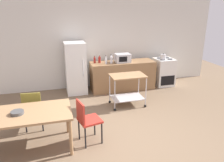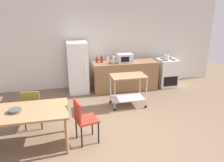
{
  "view_description": "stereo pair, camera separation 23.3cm",
  "coord_description": "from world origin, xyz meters",
  "px_view_note": "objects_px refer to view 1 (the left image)",
  "views": [
    {
      "loc": [
        -1.2,
        -3.75,
        2.56
      ],
      "look_at": [
        0.17,
        1.2,
        0.8
      ],
      "focal_mm": 35.5,
      "sensor_mm": 36.0,
      "label": 1
    },
    {
      "loc": [
        -0.97,
        -3.81,
        2.56
      ],
      "look_at": [
        0.17,
        1.2,
        0.8
      ],
      "focal_mm": 35.5,
      "sensor_mm": 36.0,
      "label": 2
    }
  ],
  "objects_px": {
    "stove_oven": "(164,72)",
    "microwave": "(123,58)",
    "bottle_hot_sauce": "(106,61)",
    "bottle_sesame_oil": "(95,60)",
    "refrigerator": "(76,68)",
    "chair_olive": "(33,107)",
    "bottle_soda": "(99,60)",
    "fruit_bowl": "(17,113)",
    "bottle_sparkling_water": "(111,60)",
    "kitchen_cart": "(128,85)",
    "dining_table": "(29,116)",
    "kettle": "(163,57)",
    "chair_red": "(87,119)"
  },
  "relations": [
    {
      "from": "bottle_sparkling_water",
      "to": "microwave",
      "type": "relative_size",
      "value": 0.61
    },
    {
      "from": "bottle_sesame_oil",
      "to": "bottle_soda",
      "type": "bearing_deg",
      "value": -2.74
    },
    {
      "from": "refrigerator",
      "to": "bottle_hot_sauce",
      "type": "bearing_deg",
      "value": -12.34
    },
    {
      "from": "stove_oven",
      "to": "fruit_bowl",
      "type": "height_order",
      "value": "stove_oven"
    },
    {
      "from": "stove_oven",
      "to": "bottle_hot_sauce",
      "type": "relative_size",
      "value": 3.6
    },
    {
      "from": "bottle_sparkling_water",
      "to": "chair_olive",
      "type": "bearing_deg",
      "value": -141.42
    },
    {
      "from": "dining_table",
      "to": "chair_red",
      "type": "distance_m",
      "value": 1.04
    },
    {
      "from": "stove_oven",
      "to": "microwave",
      "type": "distance_m",
      "value": 1.58
    },
    {
      "from": "bottle_soda",
      "to": "stove_oven",
      "type": "bearing_deg",
      "value": -1.68
    },
    {
      "from": "kitchen_cart",
      "to": "bottle_hot_sauce",
      "type": "xyz_separation_m",
      "value": [
        -0.31,
        1.1,
        0.43
      ]
    },
    {
      "from": "kitchen_cart",
      "to": "bottle_soda",
      "type": "height_order",
      "value": "bottle_soda"
    },
    {
      "from": "dining_table",
      "to": "bottle_soda",
      "type": "relative_size",
      "value": 6.83
    },
    {
      "from": "dining_table",
      "to": "bottle_sesame_oil",
      "type": "bearing_deg",
      "value": 56.66
    },
    {
      "from": "fruit_bowl",
      "to": "chair_olive",
      "type": "bearing_deg",
      "value": 74.79
    },
    {
      "from": "stove_oven",
      "to": "bottle_hot_sauce",
      "type": "height_order",
      "value": "bottle_hot_sauce"
    },
    {
      "from": "chair_olive",
      "to": "stove_oven",
      "type": "distance_m",
      "value": 4.43
    },
    {
      "from": "stove_oven",
      "to": "bottle_hot_sauce",
      "type": "xyz_separation_m",
      "value": [
        -2.01,
        -0.11,
        0.55
      ]
    },
    {
      "from": "bottle_soda",
      "to": "microwave",
      "type": "xyz_separation_m",
      "value": [
        0.7,
        -0.11,
        0.04
      ]
    },
    {
      "from": "kitchen_cart",
      "to": "fruit_bowl",
      "type": "distance_m",
      "value": 2.87
    },
    {
      "from": "chair_red",
      "to": "refrigerator",
      "type": "distance_m",
      "value": 2.73
    },
    {
      "from": "stove_oven",
      "to": "bottle_soda",
      "type": "height_order",
      "value": "bottle_soda"
    },
    {
      "from": "fruit_bowl",
      "to": "kettle",
      "type": "relative_size",
      "value": 0.94
    },
    {
      "from": "bottle_sparkling_water",
      "to": "fruit_bowl",
      "type": "bearing_deg",
      "value": -134.04
    },
    {
      "from": "bottle_hot_sauce",
      "to": "microwave",
      "type": "relative_size",
      "value": 0.55
    },
    {
      "from": "microwave",
      "to": "chair_olive",
      "type": "bearing_deg",
      "value": -144.92
    },
    {
      "from": "bottle_hot_sauce",
      "to": "fruit_bowl",
      "type": "distance_m",
      "value": 3.31
    },
    {
      "from": "dining_table",
      "to": "kitchen_cart",
      "type": "distance_m",
      "value": 2.7
    },
    {
      "from": "microwave",
      "to": "fruit_bowl",
      "type": "distance_m",
      "value": 3.74
    },
    {
      "from": "chair_red",
      "to": "bottle_soda",
      "type": "distance_m",
      "value": 2.86
    },
    {
      "from": "fruit_bowl",
      "to": "dining_table",
      "type": "bearing_deg",
      "value": 4.74
    },
    {
      "from": "bottle_sparkling_water",
      "to": "kettle",
      "type": "xyz_separation_m",
      "value": [
        1.72,
        0.0,
        -0.01
      ]
    },
    {
      "from": "refrigerator",
      "to": "bottle_sparkling_water",
      "type": "relative_size",
      "value": 5.48
    },
    {
      "from": "dining_table",
      "to": "kitchen_cart",
      "type": "height_order",
      "value": "kitchen_cart"
    },
    {
      "from": "kitchen_cart",
      "to": "microwave",
      "type": "distance_m",
      "value": 1.27
    },
    {
      "from": "kitchen_cart",
      "to": "microwave",
      "type": "bearing_deg",
      "value": 78.64
    },
    {
      "from": "refrigerator",
      "to": "microwave",
      "type": "xyz_separation_m",
      "value": [
        1.43,
        -0.13,
        0.25
      ]
    },
    {
      "from": "bottle_sesame_oil",
      "to": "chair_red",
      "type": "bearing_deg",
      "value": -104.52
    },
    {
      "from": "dining_table",
      "to": "fruit_bowl",
      "type": "distance_m",
      "value": 0.21
    },
    {
      "from": "bottle_sparkling_water",
      "to": "kettle",
      "type": "relative_size",
      "value": 1.18
    },
    {
      "from": "chair_olive",
      "to": "bottle_sesame_oil",
      "type": "height_order",
      "value": "bottle_sesame_oil"
    },
    {
      "from": "refrigerator",
      "to": "kettle",
      "type": "bearing_deg",
      "value": -3.7
    },
    {
      "from": "stove_oven",
      "to": "bottle_hot_sauce",
      "type": "distance_m",
      "value": 2.09
    },
    {
      "from": "bottle_sesame_oil",
      "to": "refrigerator",
      "type": "bearing_deg",
      "value": 178.96
    },
    {
      "from": "bottle_sparkling_water",
      "to": "bottle_sesame_oil",
      "type": "bearing_deg",
      "value": 160.04
    },
    {
      "from": "bottle_sesame_oil",
      "to": "bottle_sparkling_water",
      "type": "distance_m",
      "value": 0.51
    },
    {
      "from": "bottle_hot_sauce",
      "to": "fruit_bowl",
      "type": "xyz_separation_m",
      "value": [
        -2.21,
        -2.45,
        -0.22
      ]
    },
    {
      "from": "kettle",
      "to": "chair_olive",
      "type": "bearing_deg",
      "value": -155.91
    },
    {
      "from": "chair_olive",
      "to": "kettle",
      "type": "distance_m",
      "value": 4.31
    },
    {
      "from": "bottle_sparkling_water",
      "to": "kettle",
      "type": "bearing_deg",
      "value": 0.14
    },
    {
      "from": "bottle_soda",
      "to": "microwave",
      "type": "distance_m",
      "value": 0.71
    }
  ]
}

